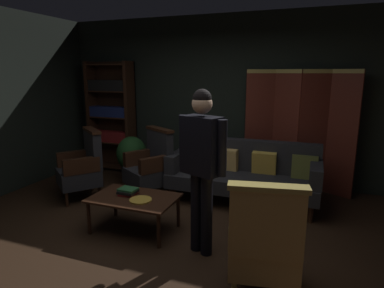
{
  "coord_description": "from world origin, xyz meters",
  "views": [
    {
      "loc": [
        1.44,
        -3.06,
        1.86
      ],
      "look_at": [
        0.0,
        0.8,
        0.95
      ],
      "focal_mm": 30.65,
      "sensor_mm": 36.0,
      "label": 1
    }
  ],
  "objects_px": {
    "bookshelf": "(112,115)",
    "armchair_wing_right": "(151,165)",
    "coffee_table": "(134,201)",
    "book_green_cloth": "(128,189)",
    "potted_plant": "(132,156)",
    "book_red_leather": "(128,194)",
    "armchair_wing_left": "(83,166)",
    "brass_tray": "(141,200)",
    "velvet_couch": "(243,171)",
    "standing_figure": "(202,158)",
    "book_black_cloth": "(128,191)",
    "armchair_gilt_accent": "(264,242)",
    "folding_screen": "(299,130)"
  },
  "relations": [
    {
      "from": "bookshelf",
      "to": "book_black_cloth",
      "type": "distance_m",
      "value": 2.66
    },
    {
      "from": "bookshelf",
      "to": "book_red_leather",
      "type": "xyz_separation_m",
      "value": [
        1.58,
        -2.05,
        -0.64
      ]
    },
    {
      "from": "standing_figure",
      "to": "book_red_leather",
      "type": "height_order",
      "value": "standing_figure"
    },
    {
      "from": "armchair_gilt_accent",
      "to": "book_green_cloth",
      "type": "xyz_separation_m",
      "value": [
        -1.71,
        0.69,
        -0.0
      ]
    },
    {
      "from": "coffee_table",
      "to": "book_black_cloth",
      "type": "relative_size",
      "value": 4.89
    },
    {
      "from": "armchair_wing_right",
      "to": "brass_tray",
      "type": "relative_size",
      "value": 4.06
    },
    {
      "from": "potted_plant",
      "to": "book_green_cloth",
      "type": "xyz_separation_m",
      "value": [
        0.82,
        -1.47,
        0.02
      ]
    },
    {
      "from": "book_green_cloth",
      "to": "brass_tray",
      "type": "xyz_separation_m",
      "value": [
        0.23,
        -0.11,
        -0.06
      ]
    },
    {
      "from": "folding_screen",
      "to": "book_black_cloth",
      "type": "bearing_deg",
      "value": -131.31
    },
    {
      "from": "velvet_couch",
      "to": "armchair_wing_right",
      "type": "relative_size",
      "value": 2.04
    },
    {
      "from": "coffee_table",
      "to": "brass_tray",
      "type": "relative_size",
      "value": 3.91
    },
    {
      "from": "folding_screen",
      "to": "bookshelf",
      "type": "xyz_separation_m",
      "value": [
        -3.4,
        -0.01,
        0.08
      ]
    },
    {
      "from": "coffee_table",
      "to": "standing_figure",
      "type": "bearing_deg",
      "value": -11.12
    },
    {
      "from": "folding_screen",
      "to": "brass_tray",
      "type": "bearing_deg",
      "value": -125.98
    },
    {
      "from": "armchair_gilt_accent",
      "to": "potted_plant",
      "type": "distance_m",
      "value": 3.32
    },
    {
      "from": "standing_figure",
      "to": "book_red_leather",
      "type": "bearing_deg",
      "value": 167.69
    },
    {
      "from": "coffee_table",
      "to": "potted_plant",
      "type": "xyz_separation_m",
      "value": [
        -0.92,
        1.51,
        0.09
      ]
    },
    {
      "from": "coffee_table",
      "to": "book_green_cloth",
      "type": "height_order",
      "value": "book_green_cloth"
    },
    {
      "from": "bookshelf",
      "to": "armchair_wing_right",
      "type": "height_order",
      "value": "bookshelf"
    },
    {
      "from": "potted_plant",
      "to": "brass_tray",
      "type": "bearing_deg",
      "value": -56.4
    },
    {
      "from": "armchair_wing_left",
      "to": "book_green_cloth",
      "type": "distance_m",
      "value": 1.28
    },
    {
      "from": "armchair_gilt_accent",
      "to": "book_red_leather",
      "type": "height_order",
      "value": "armchair_gilt_accent"
    },
    {
      "from": "book_black_cloth",
      "to": "brass_tray",
      "type": "relative_size",
      "value": 0.8
    },
    {
      "from": "bookshelf",
      "to": "potted_plant",
      "type": "distance_m",
      "value": 1.14
    },
    {
      "from": "potted_plant",
      "to": "velvet_couch",
      "type": "bearing_deg",
      "value": -4.45
    },
    {
      "from": "velvet_couch",
      "to": "armchair_wing_left",
      "type": "height_order",
      "value": "armchair_wing_left"
    },
    {
      "from": "book_red_leather",
      "to": "bookshelf",
      "type": "bearing_deg",
      "value": 127.53
    },
    {
      "from": "armchair_gilt_accent",
      "to": "armchair_wing_left",
      "type": "distance_m",
      "value": 3.13
    },
    {
      "from": "bookshelf",
      "to": "coffee_table",
      "type": "bearing_deg",
      "value": -51.25
    },
    {
      "from": "potted_plant",
      "to": "standing_figure",
      "type": "bearing_deg",
      "value": -42.8
    },
    {
      "from": "bookshelf",
      "to": "potted_plant",
      "type": "relative_size",
      "value": 2.55
    },
    {
      "from": "folding_screen",
      "to": "armchair_wing_left",
      "type": "distance_m",
      "value": 3.33
    },
    {
      "from": "armchair_wing_right",
      "to": "book_red_leather",
      "type": "height_order",
      "value": "armchair_wing_right"
    },
    {
      "from": "armchair_gilt_accent",
      "to": "folding_screen",
      "type": "bearing_deg",
      "value": 87.78
    },
    {
      "from": "armchair_gilt_accent",
      "to": "standing_figure",
      "type": "relative_size",
      "value": 0.61
    },
    {
      "from": "potted_plant",
      "to": "book_green_cloth",
      "type": "height_order",
      "value": "potted_plant"
    },
    {
      "from": "standing_figure",
      "to": "book_red_leather",
      "type": "distance_m",
      "value": 1.19
    },
    {
      "from": "velvet_couch",
      "to": "book_red_leather",
      "type": "height_order",
      "value": "velvet_couch"
    },
    {
      "from": "velvet_couch",
      "to": "standing_figure",
      "type": "height_order",
      "value": "standing_figure"
    },
    {
      "from": "folding_screen",
      "to": "brass_tray",
      "type": "distance_m",
      "value": 2.75
    },
    {
      "from": "armchair_gilt_accent",
      "to": "armchair_wing_left",
      "type": "relative_size",
      "value": 1.0
    },
    {
      "from": "book_green_cloth",
      "to": "potted_plant",
      "type": "bearing_deg",
      "value": 119.1
    },
    {
      "from": "book_red_leather",
      "to": "book_black_cloth",
      "type": "relative_size",
      "value": 0.9
    },
    {
      "from": "armchair_gilt_accent",
      "to": "book_green_cloth",
      "type": "relative_size",
      "value": 4.94
    },
    {
      "from": "armchair_wing_left",
      "to": "brass_tray",
      "type": "xyz_separation_m",
      "value": [
        1.37,
        -0.71,
        -0.06
      ]
    },
    {
      "from": "coffee_table",
      "to": "armchair_gilt_accent",
      "type": "bearing_deg",
      "value": -21.99
    },
    {
      "from": "velvet_couch",
      "to": "book_black_cloth",
      "type": "relative_size",
      "value": 10.36
    },
    {
      "from": "coffee_table",
      "to": "book_green_cloth",
      "type": "xyz_separation_m",
      "value": [
        -0.1,
        0.04,
        0.11
      ]
    },
    {
      "from": "armchair_gilt_accent",
      "to": "book_red_leather",
      "type": "bearing_deg",
      "value": 158.0
    },
    {
      "from": "armchair_wing_right",
      "to": "book_green_cloth",
      "type": "height_order",
      "value": "armchair_wing_right"
    }
  ]
}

